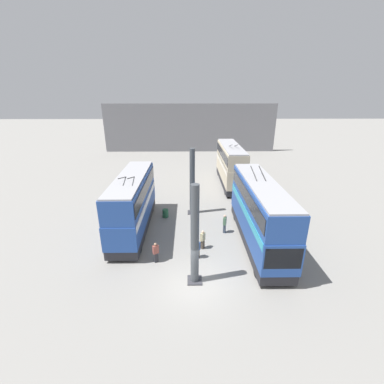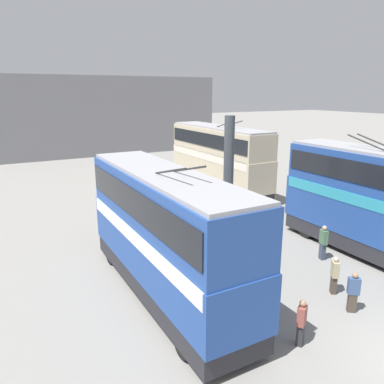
{
  "view_description": "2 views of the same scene",
  "coord_description": "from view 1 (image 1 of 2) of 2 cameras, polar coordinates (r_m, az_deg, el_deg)",
  "views": [
    {
      "loc": [
        -13.49,
        0.37,
        11.59
      ],
      "look_at": [
        11.58,
        0.01,
        2.01
      ],
      "focal_mm": 24.0,
      "sensor_mm": 36.0,
      "label": 1
    },
    {
      "loc": [
        -5.04,
        10.89,
        7.94
      ],
      "look_at": [
        12.51,
        1.23,
        2.55
      ],
      "focal_mm": 35.0,
      "sensor_mm": 36.0,
      "label": 2
    }
  ],
  "objects": [
    {
      "name": "oil_drum",
      "position": [
        25.95,
        -5.93,
        -4.72
      ],
      "size": [
        0.63,
        0.63,
        0.83
      ],
      "color": "#235638",
      "rests_on": "ground_plane"
    },
    {
      "name": "person_aisle_midway",
      "position": [
        19.61,
        1.19,
        -12.37
      ],
      "size": [
        0.44,
        0.48,
        1.59
      ],
      "rotation": [
        0.0,
        0.0,
        2.51
      ],
      "color": "#473D33",
      "rests_on": "ground_plane"
    },
    {
      "name": "support_column_near",
      "position": [
        16.12,
        0.63,
        -10.17
      ],
      "size": [
        0.95,
        0.95,
        6.79
      ],
      "color": "#42474C",
      "rests_on": "ground_plane"
    },
    {
      "name": "person_aisle_foreground",
      "position": [
        20.7,
        2.4,
        -10.42
      ],
      "size": [
        0.48,
        0.44,
        1.59
      ],
      "rotation": [
        0.0,
        0.0,
        0.97
      ],
      "color": "#473D33",
      "rests_on": "ground_plane"
    },
    {
      "name": "bus_left_near",
      "position": [
        21.16,
        14.81,
        -3.79
      ],
      "size": [
        11.39,
        2.54,
        5.9
      ],
      "color": "black",
      "rests_on": "ground_plane"
    },
    {
      "name": "bus_left_far",
      "position": [
        34.99,
        8.57,
        6.47
      ],
      "size": [
        11.22,
        2.54,
        5.91
      ],
      "color": "black",
      "rests_on": "ground_plane"
    },
    {
      "name": "ground_plane",
      "position": [
        17.78,
        0.61,
        -19.76
      ],
      "size": [
        240.0,
        240.0,
        0.0
      ],
      "primitive_type": "plane",
      "color": "gray"
    },
    {
      "name": "support_column_far",
      "position": [
        25.66,
        0.05,
        1.99
      ],
      "size": [
        0.95,
        0.95,
        6.79
      ],
      "color": "#42474C",
      "rests_on": "ground_plane"
    },
    {
      "name": "person_by_right_row",
      "position": [
        19.35,
        -8.06,
        -13.06
      ],
      "size": [
        0.43,
        0.48,
        1.6
      ],
      "rotation": [
        0.0,
        0.0,
        0.55
      ],
      "color": "#2D2D33",
      "rests_on": "ground_plane"
    },
    {
      "name": "depot_back_wall",
      "position": [
        55.61,
        -0.44,
        14.02
      ],
      "size": [
        0.5,
        36.0,
        9.85
      ],
      "color": "slate",
      "rests_on": "ground_plane"
    },
    {
      "name": "person_by_left_row",
      "position": [
        23.01,
        7.27,
        -6.9
      ],
      "size": [
        0.47,
        0.36,
        1.74
      ],
      "rotation": [
        0.0,
        0.0,
        4.4
      ],
      "color": "#384251",
      "rests_on": "ground_plane"
    },
    {
      "name": "bus_right_near",
      "position": [
        23.13,
        -13.04,
        -1.8
      ],
      "size": [
        10.49,
        2.54,
        5.7
      ],
      "color": "black",
      "rests_on": "ground_plane"
    }
  ]
}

